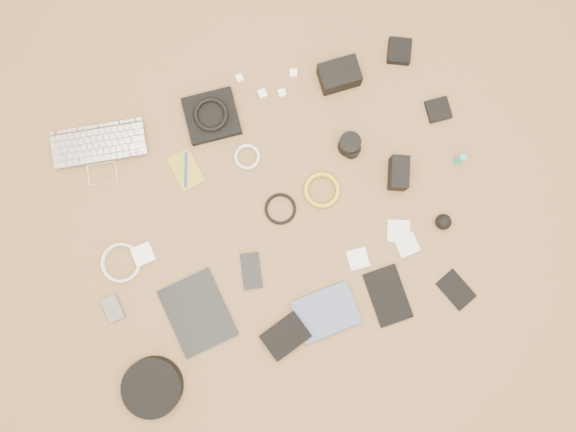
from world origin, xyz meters
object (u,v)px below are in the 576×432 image
object	(u,v)px
dslr_camera	(339,75)
paperback	(335,334)
headphone_case	(153,387)
laptop	(101,157)
tablet	(198,313)
phone	(251,271)

from	to	relation	value
dslr_camera	paperback	size ratio (longest dim) A/B	0.66
headphone_case	paperback	xyz separation A→B (m)	(0.67, 0.00, -0.02)
laptop	dslr_camera	xyz separation A→B (m)	(0.92, 0.05, 0.03)
tablet	phone	world-z (taller)	tablet
laptop	paperback	world-z (taller)	laptop
laptop	dslr_camera	world-z (taller)	dslr_camera
laptop	tablet	xyz separation A→B (m)	(0.20, -0.64, -0.01)
laptop	tablet	distance (m)	0.67
tablet	phone	xyz separation A→B (m)	(0.22, 0.09, -0.00)
phone	paperback	size ratio (longest dim) A/B	0.60
dslr_camera	paperback	world-z (taller)	dslr_camera
laptop	headphone_case	distance (m)	0.85
dslr_camera	laptop	bearing A→B (deg)	-177.52
tablet	laptop	bearing A→B (deg)	97.42
laptop	tablet	bearing A→B (deg)	-66.91
laptop	phone	distance (m)	0.69
tablet	headphone_case	bearing A→B (deg)	-145.86
laptop	headphone_case	bearing A→B (deg)	-85.13
laptop	paperback	size ratio (longest dim) A/B	1.60
tablet	phone	size ratio (longest dim) A/B	2.02
paperback	phone	bearing A→B (deg)	31.75
headphone_case	paperback	size ratio (longest dim) A/B	0.97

